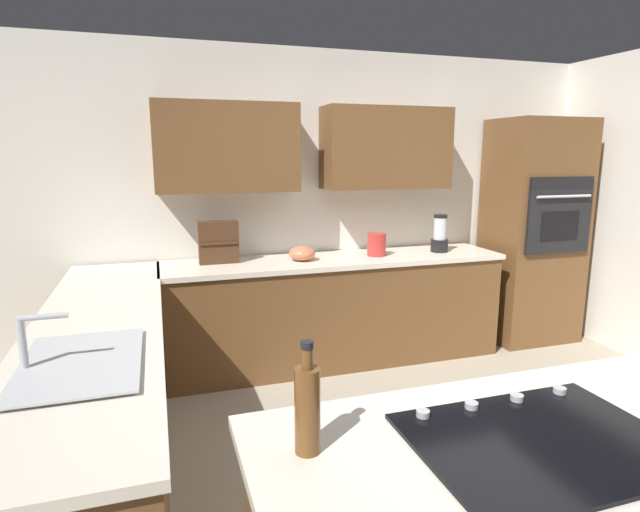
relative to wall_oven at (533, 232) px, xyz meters
The scene contains 15 objects.
ground_plane 2.72m from the wall_oven, 42.84° to the left, with size 14.00×14.00×0.00m, color #9E937F.
wall_back 1.98m from the wall_oven, ahead, with size 6.00×0.44×2.60m.
lower_cabinets_back 2.04m from the wall_oven, ahead, with size 2.80×0.60×0.86m, color brown.
countertop_back 1.96m from the wall_oven, ahead, with size 2.84×0.64×0.04m, color silver.
lower_cabinets_side 3.90m from the wall_oven, 17.62° to the left, with size 0.60×2.90×0.86m, color brown.
countertop_side 3.85m from the wall_oven, 17.62° to the left, with size 0.64×2.94×0.04m, color silver.
island_top 3.62m from the wall_oven, 50.60° to the left, with size 1.72×0.90×0.04m, color silver.
wall_oven is the anchor object (origin of this frame).
sink_unit 4.08m from the wall_oven, 25.62° to the left, with size 0.46×0.70×0.23m.
cooktop 3.62m from the wall_oven, 50.54° to the left, with size 0.76×0.56×0.03m.
blender 1.00m from the wall_oven, ahead, with size 0.15×0.15×0.33m.
mixing_bowl 2.25m from the wall_oven, ahead, with size 0.22×0.22×0.12m, color #CC724C.
spice_rack 2.90m from the wall_oven, ahead, with size 0.31×0.11×0.33m.
kettle 1.60m from the wall_oven, ahead, with size 0.16×0.16×0.19m, color red.
oil_bottle 3.96m from the wall_oven, 41.45° to the left, with size 0.07×0.07×0.33m.
Camera 1 is at (1.49, 2.19, 1.74)m, focal length 28.73 mm.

